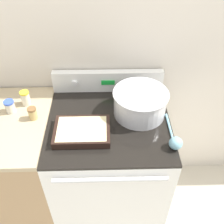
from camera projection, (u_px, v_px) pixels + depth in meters
kitchen_wall at (107, 47)px, 1.68m from camera, size 8.00×0.05×2.50m
stove_range at (109, 168)px, 1.91m from camera, size 0.75×0.72×0.95m
control_panel at (108, 81)px, 1.79m from camera, size 0.75×0.07×0.15m
side_counter at (23, 169)px, 1.90m from camera, size 0.51×0.69×0.96m
mixing_bowl at (140, 102)px, 1.59m from camera, size 0.34×0.34×0.16m
casserole_dish at (82, 131)px, 1.50m from camera, size 0.32×0.23×0.05m
ladle at (175, 142)px, 1.43m from camera, size 0.07×0.30×0.07m
spice_jar_brown_cap at (33, 113)px, 1.57m from camera, size 0.05×0.05×0.08m
spice_jar_yellow_cap at (26, 98)px, 1.67m from camera, size 0.06×0.06×0.10m
spice_jar_blue_cap at (10, 106)px, 1.62m from camera, size 0.06×0.06×0.08m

